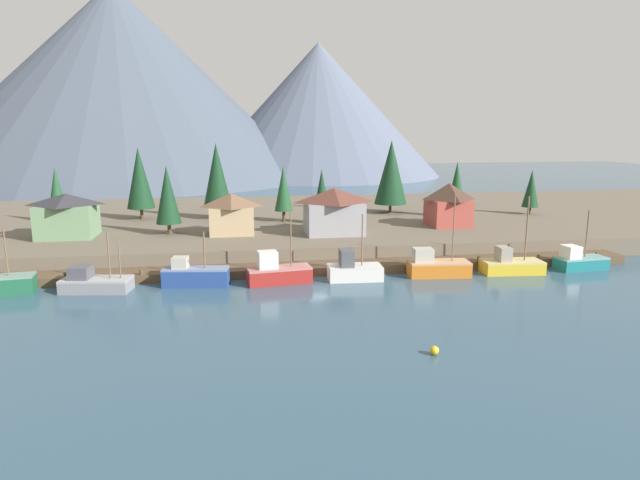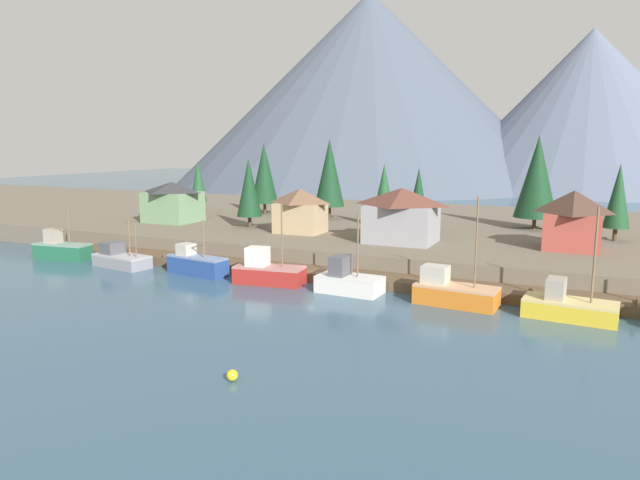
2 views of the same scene
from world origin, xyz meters
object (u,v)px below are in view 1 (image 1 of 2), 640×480
Objects in this scene: fishing_boat_blue at (195,275)px; conifer_near_right at (391,172)px; fishing_boat_red at (277,272)px; conifer_mid_right at (167,195)px; conifer_back_right at (531,189)px; channel_buoy at (434,350)px; conifer_near_left at (56,190)px; conifer_mid_left at (322,191)px; conifer_back_left at (139,178)px; fishing_boat_yellow at (511,265)px; conifer_far_right at (283,189)px; fishing_boat_orange at (436,266)px; house_grey at (334,210)px; fishing_boat_teal at (579,261)px; house_green at (67,215)px; fishing_boat_grey at (94,282)px; conifer_centre at (217,175)px; fishing_boat_white at (353,270)px; conifer_far_left at (457,185)px; house_red at (448,204)px; house_tan at (231,213)px.

conifer_near_right is at bearing 54.00° from fishing_boat_blue.
conifer_mid_right reaches higher than fishing_boat_red.
conifer_back_right reaches higher than fishing_boat_red.
conifer_near_left is at bearing 128.14° from channel_buoy.
conifer_near_left is 41.75m from conifer_mid_left.
fishing_boat_yellow is at bearing -34.83° from conifer_back_left.
conifer_mid_right is 0.82× the size of conifer_back_left.
conifer_far_right is at bearing -7.86° from conifer_near_left.
fishing_boat_orange reaches higher than fishing_boat_red.
conifer_near_right reaches higher than house_grey.
conifer_back_right is (27.66, 27.93, 5.82)m from fishing_boat_orange.
house_green reaches higher than fishing_boat_teal.
fishing_boat_orange is 1.05× the size of fishing_boat_yellow.
fishing_boat_teal is (56.73, 0.36, 0.10)m from fishing_boat_grey.
fishing_boat_teal is (46.31, -0.08, -0.11)m from fishing_boat_blue.
conifer_centre is 17.67× the size of channel_buoy.
conifer_near_right reaches higher than channel_buoy.
fishing_boat_red is 0.66× the size of conifer_centre.
house_green is (-36.37, 3.29, -0.26)m from house_grey.
fishing_boat_red is (19.50, 0.13, 0.26)m from fishing_boat_grey.
conifer_far_right is (16.94, 8.24, -0.25)m from conifer_mid_right.
fishing_boat_yellow is at bearing 50.72° from channel_buoy.
conifer_back_left reaches higher than fishing_boat_white.
house_green is at bearing 132.44° from channel_buoy.
conifer_far_left reaches higher than fishing_boat_red.
conifer_centre is at bearing -5.99° from conifer_back_left.
fishing_boat_red is 34.04m from house_red.
fishing_boat_teal is 76.42m from conifer_near_left.
fishing_boat_blue is 0.80× the size of fishing_boat_yellow.
fishing_boat_red is at bearing -77.33° from conifer_centre.
fishing_boat_yellow is at bearing -18.84° from house_green.
conifer_back_left is (7.49, 14.34, 3.72)m from house_green.
fishing_boat_grey is 38.24m from fishing_boat_orange.
conifer_mid_left is (13.92, 6.89, 2.17)m from house_tan.
conifer_far_right is at bearing 72.98° from fishing_boat_blue.
fishing_boat_yellow is 34.97m from conifer_near_right.
fishing_boat_orange reaches higher than channel_buoy.
conifer_back_right reaches higher than house_green.
conifer_far_right is at bearing -179.27° from conifer_far_left.
house_grey is at bearing -126.96° from conifer_near_right.
fishing_boat_grey is 33.13m from house_grey.
house_tan is at bearing 111.07° from channel_buoy.
conifer_mid_left is 37.62m from conifer_back_right.
house_red is at bearing -11.99° from conifer_near_left.
house_green is 0.98× the size of conifer_back_right.
conifer_mid_left is (18.07, 23.83, 6.45)m from fishing_boat_blue.
fishing_boat_red is at bearing -174.61° from fishing_boat_orange.
house_red is 0.85× the size of conifer_back_right.
fishing_boat_teal is 0.63× the size of conifer_back_left.
conifer_back_right is at bearing 7.17° from house_green.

